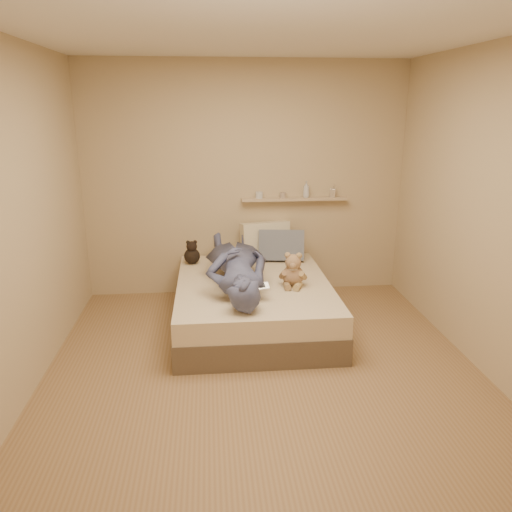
{
  "coord_description": "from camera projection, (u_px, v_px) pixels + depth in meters",
  "views": [
    {
      "loc": [
        -0.41,
        -3.68,
        2.12
      ],
      "look_at": [
        0.0,
        0.65,
        0.8
      ],
      "focal_mm": 35.0,
      "sensor_mm": 36.0,
      "label": 1
    }
  ],
  "objects": [
    {
      "name": "pillow_grey",
      "position": [
        281.0,
        245.0,
        5.55
      ],
      "size": [
        0.53,
        0.3,
        0.37
      ],
      "primitive_type": "cube",
      "rotation": [
        -0.31,
        0.0,
        -0.14
      ],
      "color": "slate",
      "rests_on": "bed"
    },
    {
      "name": "shelf_bottles",
      "position": [
        299.0,
        192.0,
        5.62
      ],
      "size": [
        0.92,
        0.1,
        0.19
      ],
      "color": "silver",
      "rests_on": "wall_shelf"
    },
    {
      "name": "bed",
      "position": [
        253.0,
        303.0,
        4.98
      ],
      "size": [
        1.5,
        1.9,
        0.45
      ],
      "color": "brown",
      "rests_on": "floor"
    },
    {
      "name": "pillow_cream",
      "position": [
        265.0,
        240.0,
        5.66
      ],
      "size": [
        0.58,
        0.33,
        0.42
      ],
      "primitive_type": "cube",
      "rotation": [
        -0.12,
        0.0,
        0.23
      ],
      "color": "beige",
      "rests_on": "bed"
    },
    {
      "name": "room",
      "position": [
        264.0,
        218.0,
        3.78
      ],
      "size": [
        3.8,
        3.8,
        3.8
      ],
      "color": "olive",
      "rests_on": "ground"
    },
    {
      "name": "game_console",
      "position": [
        260.0,
        286.0,
        4.39
      ],
      "size": [
        0.17,
        0.1,
        0.05
      ],
      "color": "silver",
      "rests_on": "bed"
    },
    {
      "name": "wall_shelf",
      "position": [
        294.0,
        199.0,
        5.64
      ],
      "size": [
        1.2,
        0.12,
        0.03
      ],
      "primitive_type": "cube",
      "color": "tan",
      "rests_on": "wall_back"
    },
    {
      "name": "dark_plush",
      "position": [
        192.0,
        254.0,
        5.44
      ],
      "size": [
        0.17,
        0.17,
        0.27
      ],
      "color": "black",
      "rests_on": "bed"
    },
    {
      "name": "person",
      "position": [
        236.0,
        265.0,
        4.79
      ],
      "size": [
        0.64,
        1.66,
        0.39
      ],
      "primitive_type": "imported",
      "rotation": [
        0.0,
        0.0,
        3.17
      ],
      "color": "#4E537B",
      "rests_on": "bed"
    },
    {
      "name": "teddy_bear",
      "position": [
        293.0,
        272.0,
        4.75
      ],
      "size": [
        0.28,
        0.28,
        0.34
      ],
      "color": "#8D674D",
      "rests_on": "bed"
    }
  ]
}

